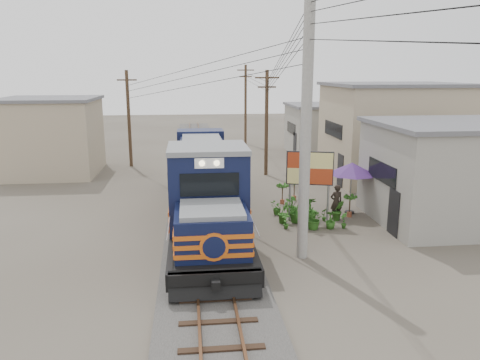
{
  "coord_description": "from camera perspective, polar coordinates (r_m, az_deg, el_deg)",
  "views": [
    {
      "loc": [
        -0.69,
        -16.88,
        6.95
      ],
      "look_at": [
        1.54,
        3.27,
        2.2
      ],
      "focal_mm": 35.0,
      "sensor_mm": 36.0,
      "label": 1
    }
  ],
  "objects": [
    {
      "name": "market_umbrella",
      "position": [
        23.52,
        13.48,
        1.34
      ],
      "size": [
        2.66,
        2.66,
        2.58
      ],
      "rotation": [
        0.0,
        0.0,
        -0.15
      ],
      "color": "black",
      "rests_on": "ground"
    },
    {
      "name": "utility_pole_main",
      "position": [
        17.02,
        8.05,
        6.48
      ],
      "size": [
        0.4,
        0.4,
        10.0
      ],
      "color": "#9E9B93",
      "rests_on": "ground"
    },
    {
      "name": "vendor",
      "position": [
        22.74,
        11.65,
        -2.65
      ],
      "size": [
        0.67,
        0.49,
        1.7
      ],
      "primitive_type": "imported",
      "rotation": [
        0.0,
        0.0,
        3.29
      ],
      "color": "black",
      "rests_on": "ground"
    },
    {
      "name": "ground",
      "position": [
        18.27,
        -3.71,
        -9.2
      ],
      "size": [
        120.0,
        120.0,
        0.0
      ],
      "primitive_type": "plane",
      "color": "#473F35",
      "rests_on": "ground"
    },
    {
      "name": "power_lines",
      "position": [
        25.38,
        -5.23,
        14.52
      ],
      "size": [
        9.65,
        19.0,
        3.3
      ],
      "color": "black",
      "rests_on": "ground"
    },
    {
      "name": "plant_nursery",
      "position": [
        22.04,
        7.84,
        -3.97
      ],
      "size": [
        3.4,
        3.29,
        1.12
      ],
      "color": "#285C1A",
      "rests_on": "ground"
    },
    {
      "name": "shophouse_mid",
      "position": [
        31.98,
        18.2,
        5.64
      ],
      "size": [
        8.4,
        7.35,
        6.2
      ],
      "color": "tan",
      "rests_on": "ground"
    },
    {
      "name": "wooden_pole_far",
      "position": [
        45.31,
        0.68,
        9.37
      ],
      "size": [
        1.6,
        0.24,
        7.5
      ],
      "color": "#4C3826",
      "rests_on": "ground"
    },
    {
      "name": "track",
      "position": [
        27.71,
        -4.69,
        -0.83
      ],
      "size": [
        1.15,
        70.0,
        0.12
      ],
      "color": "#51331E",
      "rests_on": "ground"
    },
    {
      "name": "billboard",
      "position": [
        21.83,
        8.51,
        1.19
      ],
      "size": [
        2.13,
        0.66,
        3.35
      ],
      "rotation": [
        0.0,
        0.0,
        -0.25
      ],
      "color": "#99999E",
      "rests_on": "ground"
    },
    {
      "name": "shophouse_left",
      "position": [
        34.45,
        -22.02,
        4.99
      ],
      "size": [
        6.3,
        6.3,
        5.2
      ],
      "color": "tan",
      "rests_on": "ground"
    },
    {
      "name": "wooden_pole_mid",
      "position": [
        31.48,
        3.25,
        7.2
      ],
      "size": [
        1.6,
        0.24,
        7.0
      ],
      "color": "#4C3826",
      "rests_on": "ground"
    },
    {
      "name": "locomotive",
      "position": [
        21.74,
        -4.3,
        -0.64
      ],
      "size": [
        3.02,
        16.42,
        4.07
      ],
      "color": "black",
      "rests_on": "ground"
    },
    {
      "name": "wooden_pole_left",
      "position": [
        35.29,
        -13.41,
        7.52
      ],
      "size": [
        1.6,
        0.24,
        7.0
      ],
      "color": "#4C3826",
      "rests_on": "ground"
    },
    {
      "name": "ballast",
      "position": [
        27.75,
        -4.68,
        -1.19
      ],
      "size": [
        3.6,
        70.0,
        0.16
      ],
      "primitive_type": "cube",
      "color": "#595651",
      "rests_on": "ground"
    },
    {
      "name": "shophouse_front",
      "position": [
        23.76,
        24.71,
        0.83
      ],
      "size": [
        7.35,
        6.3,
        4.7
      ],
      "color": "gray",
      "rests_on": "ground"
    },
    {
      "name": "shophouse_back",
      "position": [
        40.88,
        10.42,
        6.18
      ],
      "size": [
        6.3,
        6.3,
        4.2
      ],
      "color": "gray",
      "rests_on": "ground"
    }
  ]
}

